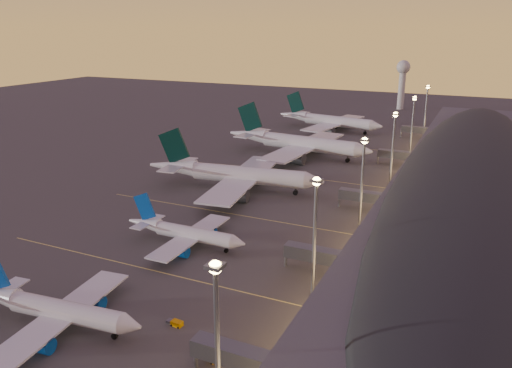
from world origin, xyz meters
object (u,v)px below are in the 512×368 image
Objects in this scene: airliner_wide_near at (234,174)px; airliner_wide_mid at (297,143)px; airliner_narrow_north at (185,233)px; baggage_tug_a at (210,356)px; baggage_tug_b at (175,323)px; radar_tower at (403,76)px; airliner_wide_far at (329,121)px; airliner_narrow_south at (53,309)px.

airliner_wide_mid is (3.08, 53.56, 0.37)m from airliner_wide_near.
airliner_narrow_north reaches higher than baggage_tug_a.
baggage_tug_a is 1.20× the size of baggage_tug_b.
airliner_wide_near reaches higher than baggage_tug_b.
baggage_tug_a is at bearing -72.66° from airliner_wide_near.
airliner_wide_near is at bearing -96.20° from radar_tower.
airliner_wide_far is 17.92× the size of baggage_tug_b.
airliner_wide_far is (-10.69, 159.86, 1.81)m from airliner_narrow_north.
airliner_wide_near is 53.65m from airliner_wide_mid.
airliner_wide_far is at bearing -104.30° from radar_tower.
airliner_narrow_north is 0.57× the size of airliner_wide_far.
airliner_wide_mid is at bearing -97.23° from radar_tower.
baggage_tug_a reaches higher than baggage_tug_b.
airliner_wide_mid is at bearing 79.14° from airliner_wide_near.
airliner_wide_far is at bearing 103.41° from baggage_tug_b.
airliner_narrow_south is 11.13× the size of baggage_tug_b.
baggage_tug_b is (18.30, -31.86, -2.77)m from airliner_narrow_north.
airliner_narrow_south is 31.68m from baggage_tug_a.
airliner_wide_mid is 1.12× the size of airliner_wide_far.
baggage_tug_b is (28.20, -78.23, -4.78)m from airliner_wide_near.
airliner_wide_far is 14.99× the size of baggage_tug_a.
airliner_wide_near is 83.29m from baggage_tug_b.
airliner_narrow_south is 0.56× the size of airliner_wide_mid.
airliner_wide_mid is at bearing 125.72° from baggage_tug_a.
airliner_wide_mid is 20.03× the size of baggage_tug_b.
airliner_wide_near is 113.49m from airliner_wide_far.
airliner_wide_mid is 151.66m from radar_tower.
airliner_wide_far is at bearing 93.76° from airliner_narrow_north.
baggage_tug_a is (16.97, -287.22, -21.36)m from radar_tower.
airliner_wide_far reaches higher than baggage_tug_a.
radar_tower is at bearing 87.14° from airliner_narrow_north.
radar_tower is (18.99, 149.58, 16.27)m from airliner_wide_mid.
airliner_wide_mid reaches higher than airliner_narrow_north.
airliner_narrow_north is at bearing 124.68° from baggage_tug_b.
baggage_tug_b is (20.47, 9.65, -3.04)m from airliner_narrow_south.
airliner_narrow_north is 47.73m from baggage_tug_a.
airliner_wide_near is 92.82m from baggage_tug_a.
airliner_wide_far reaches higher than baggage_tug_b.
baggage_tug_a is (39.83, -197.57, -4.51)m from airliner_wide_far.
baggage_tug_b is at bearing -77.75° from airliner_wide_near.
airliner_wide_far reaches higher than airliner_narrow_south.
airliner_narrow_north is 0.55× the size of airliner_wide_near.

